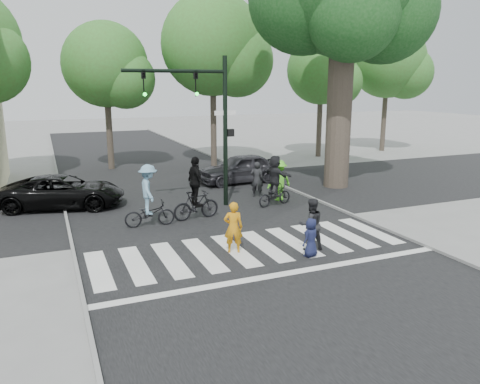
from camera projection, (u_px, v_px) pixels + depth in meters
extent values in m
plane|color=gray|center=(264.00, 259.00, 13.47)|extent=(120.00, 120.00, 0.00)
cube|color=black|center=(208.00, 215.00, 17.96)|extent=(10.00, 70.00, 0.01)
cube|color=black|center=(186.00, 198.00, 20.66)|extent=(70.00, 10.00, 0.01)
cube|color=gray|center=(69.00, 229.00, 16.05)|extent=(0.10, 70.00, 0.10)
cube|color=gray|center=(320.00, 202.00, 19.86)|extent=(0.10, 70.00, 0.10)
cube|color=silver|center=(99.00, 270.00, 12.67)|extent=(0.55, 3.00, 0.01)
cube|color=silver|center=(136.00, 264.00, 13.05)|extent=(0.55, 3.00, 0.01)
cube|color=silver|center=(171.00, 259.00, 13.43)|extent=(0.55, 3.00, 0.01)
cube|color=silver|center=(204.00, 255.00, 13.80)|extent=(0.55, 3.00, 0.01)
cube|color=silver|center=(235.00, 250.00, 14.18)|extent=(0.55, 3.00, 0.01)
cube|color=silver|center=(265.00, 246.00, 14.56)|extent=(0.55, 3.00, 0.01)
cube|color=silver|center=(293.00, 242.00, 14.93)|extent=(0.55, 3.00, 0.01)
cube|color=silver|center=(320.00, 238.00, 15.31)|extent=(0.55, 3.00, 0.01)
cube|color=silver|center=(345.00, 234.00, 15.69)|extent=(0.55, 3.00, 0.01)
cube|color=silver|center=(370.00, 231.00, 16.07)|extent=(0.55, 3.00, 0.01)
cube|color=silver|center=(284.00, 274.00, 12.39)|extent=(10.00, 0.30, 0.01)
cylinder|color=black|center=(225.00, 133.00, 18.82)|extent=(0.18, 0.18, 6.00)
cylinder|color=black|center=(175.00, 71.00, 17.52)|extent=(4.00, 0.14, 0.14)
imported|color=black|center=(196.00, 83.00, 17.93)|extent=(0.16, 0.20, 1.00)
sphere|color=#19E533|center=(197.00, 94.00, 17.91)|extent=(0.14, 0.14, 0.14)
imported|color=black|center=(144.00, 83.00, 17.17)|extent=(0.16, 0.20, 1.00)
sphere|color=#19E533|center=(145.00, 94.00, 17.16)|extent=(0.14, 0.14, 0.14)
cube|color=black|center=(230.00, 133.00, 18.90)|extent=(0.28, 0.18, 0.30)
cube|color=#FF660C|center=(233.00, 133.00, 18.94)|extent=(0.02, 0.14, 0.20)
cube|color=white|center=(225.00, 113.00, 18.64)|extent=(0.90, 0.04, 0.18)
cylinder|color=brown|center=(339.00, 115.00, 22.25)|extent=(1.20, 1.20, 7.00)
cylinder|color=brown|center=(350.00, 49.00, 21.51)|extent=(1.29, 1.74, 2.93)
sphere|color=#114114|center=(385.00, 10.00, 21.33)|extent=(4.80, 4.80, 4.80)
sphere|color=#114114|center=(353.00, 14.00, 19.83)|extent=(4.00, 4.00, 4.00)
cylinder|color=brown|center=(109.00, 121.00, 27.18)|extent=(0.36, 0.36, 5.60)
sphere|color=#406A2A|center=(105.00, 65.00, 26.46)|extent=(4.80, 4.80, 4.80)
sphere|color=#406A2A|center=(125.00, 79.00, 26.35)|extent=(3.36, 3.36, 3.36)
cylinder|color=brown|center=(213.00, 111.00, 28.15)|extent=(0.36, 0.36, 6.72)
sphere|color=#406A2A|center=(212.00, 44.00, 27.28)|extent=(6.00, 6.00, 6.00)
sphere|color=#406A2A|center=(237.00, 61.00, 27.14)|extent=(4.20, 4.20, 4.20)
cylinder|color=brown|center=(320.00, 117.00, 32.02)|extent=(0.36, 0.36, 5.46)
sphere|color=#406A2A|center=(321.00, 70.00, 31.32)|extent=(4.60, 4.60, 4.60)
sphere|color=#406A2A|center=(338.00, 82.00, 31.22)|extent=(3.22, 3.22, 3.22)
cylinder|color=brown|center=(385.00, 109.00, 34.75)|extent=(0.36, 0.36, 6.16)
sphere|color=#406A2A|center=(388.00, 60.00, 33.95)|extent=(5.40, 5.40, 5.40)
sphere|color=#406A2A|center=(406.00, 73.00, 33.83)|extent=(3.78, 3.78, 3.78)
imported|color=orange|center=(233.00, 227.00, 13.84)|extent=(0.66, 0.53, 1.56)
imported|color=#171C3D|center=(311.00, 238.00, 13.54)|extent=(0.66, 0.55, 1.16)
imported|color=black|center=(311.00, 224.00, 14.06)|extent=(0.83, 0.67, 1.61)
imported|color=black|center=(150.00, 214.00, 16.47)|extent=(1.79, 0.74, 0.92)
imported|color=#6B96B0|center=(149.00, 189.00, 16.27)|extent=(0.74, 1.18, 1.76)
imported|color=black|center=(196.00, 205.00, 17.32)|extent=(1.85, 0.72, 1.08)
imported|color=black|center=(196.00, 182.00, 17.12)|extent=(0.58, 1.14, 1.87)
imported|color=black|center=(275.00, 195.00, 19.31)|extent=(1.75, 0.98, 0.87)
imported|color=black|center=(275.00, 175.00, 19.12)|extent=(0.87, 1.62, 1.67)
imported|color=black|center=(63.00, 192.00, 18.94)|extent=(5.22, 3.36, 1.34)
imported|color=#2F2E33|center=(241.00, 168.00, 23.75)|extent=(4.40, 1.94, 1.47)
imported|color=#57CF29|center=(279.00, 180.00, 20.10)|extent=(1.21, 0.79, 1.76)
imported|color=black|center=(257.00, 179.00, 20.71)|extent=(0.69, 0.62, 1.60)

